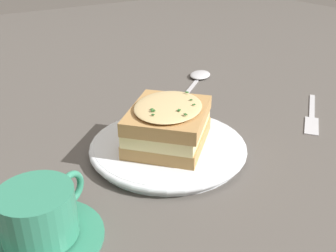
{
  "coord_description": "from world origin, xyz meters",
  "views": [
    {
      "loc": [
        0.3,
        0.43,
        0.3
      ],
      "look_at": [
        0.03,
        0.02,
        0.04
      ],
      "focal_mm": 42.0,
      "sensor_mm": 36.0,
      "label": 1
    }
  ],
  "objects_px": {
    "fork": "(312,117)",
    "spoon": "(199,76)",
    "sandwich": "(168,124)",
    "teacup_with_saucer": "(40,218)",
    "dinner_plate": "(168,147)"
  },
  "relations": [
    {
      "from": "fork",
      "to": "spoon",
      "type": "xyz_separation_m",
      "value": [
        0.04,
        -0.27,
        0.0
      ]
    },
    {
      "from": "dinner_plate",
      "to": "teacup_with_saucer",
      "type": "bearing_deg",
      "value": 20.35
    },
    {
      "from": "dinner_plate",
      "to": "spoon",
      "type": "height_order",
      "value": "dinner_plate"
    },
    {
      "from": "teacup_with_saucer",
      "to": "fork",
      "type": "height_order",
      "value": "teacup_with_saucer"
    },
    {
      "from": "dinner_plate",
      "to": "fork",
      "type": "distance_m",
      "value": 0.28
    },
    {
      "from": "spoon",
      "to": "fork",
      "type": "bearing_deg",
      "value": -29.12
    },
    {
      "from": "fork",
      "to": "dinner_plate",
      "type": "bearing_deg",
      "value": 43.68
    },
    {
      "from": "dinner_plate",
      "to": "teacup_with_saucer",
      "type": "distance_m",
      "value": 0.22
    },
    {
      "from": "dinner_plate",
      "to": "spoon",
      "type": "distance_m",
      "value": 0.33
    },
    {
      "from": "sandwich",
      "to": "spoon",
      "type": "distance_m",
      "value": 0.33
    },
    {
      "from": "dinner_plate",
      "to": "fork",
      "type": "height_order",
      "value": "dinner_plate"
    },
    {
      "from": "sandwich",
      "to": "teacup_with_saucer",
      "type": "height_order",
      "value": "sandwich"
    },
    {
      "from": "sandwich",
      "to": "teacup_with_saucer",
      "type": "bearing_deg",
      "value": 20.14
    },
    {
      "from": "dinner_plate",
      "to": "sandwich",
      "type": "distance_m",
      "value": 0.04
    },
    {
      "from": "dinner_plate",
      "to": "sandwich",
      "type": "bearing_deg",
      "value": 62.79
    }
  ]
}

